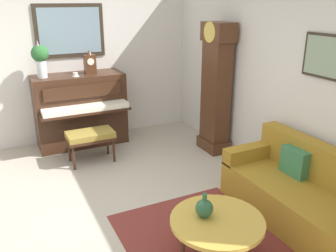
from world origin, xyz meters
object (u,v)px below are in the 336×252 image
at_px(piano, 81,110).
at_px(piano_bench, 90,136).
at_px(grandfather_clock, 216,92).
at_px(mantel_clock, 90,63).
at_px(couch, 306,196).
at_px(flower_vase, 40,57).
at_px(teacup, 75,75).
at_px(green_jug, 204,208).
at_px(coffee_table, 217,222).

distance_m(piano, piano_bench, 0.80).
height_order(grandfather_clock, mantel_clock, grandfather_clock).
distance_m(grandfather_clock, couch, 2.24).
distance_m(piano, mantel_clock, 0.79).
height_order(flower_vase, teacup, flower_vase).
relative_size(teacup, green_jug, 0.48).
bearing_deg(couch, piano, -153.46).
bearing_deg(couch, coffee_table, -86.92).
bearing_deg(mantel_clock, coffee_table, 4.34).
height_order(piano_bench, mantel_clock, mantel_clock).
bearing_deg(piano_bench, grandfather_clock, 77.84).
height_order(mantel_clock, flower_vase, flower_vase).
xyz_separation_m(piano, couch, (3.32, 1.66, -0.29)).
bearing_deg(couch, flower_vase, -146.51).
relative_size(couch, flower_vase, 3.28).
distance_m(coffee_table, green_jug, 0.17).
height_order(couch, coffee_table, couch).
relative_size(piano, couch, 0.76).
distance_m(coffee_table, teacup, 3.41).
distance_m(coffee_table, mantel_clock, 3.53).
bearing_deg(green_jug, teacup, -172.05).
bearing_deg(grandfather_clock, coffee_table, -32.38).
distance_m(couch, teacup, 3.75).
relative_size(grandfather_clock, couch, 1.07).
height_order(piano, piano_bench, piano).
bearing_deg(mantel_clock, piano, -90.55).
xyz_separation_m(couch, coffee_table, (0.06, -1.19, 0.08)).
bearing_deg(piano_bench, green_jug, 9.75).
bearing_deg(teacup, piano, 153.01).
xyz_separation_m(teacup, green_jug, (3.17, 0.44, -0.71)).
xyz_separation_m(piano, piano_bench, (0.77, -0.05, -0.20)).
xyz_separation_m(grandfather_clock, flower_vase, (-1.18, -2.40, 0.54)).
xyz_separation_m(grandfather_clock, mantel_clock, (-1.18, -1.65, 0.40)).
xyz_separation_m(couch, flower_vase, (-3.32, -2.20, 1.19)).
bearing_deg(mantel_clock, green_jug, 2.99).
distance_m(piano_bench, mantel_clock, 1.26).
relative_size(couch, green_jug, 7.92).
xyz_separation_m(piano, green_jug, (3.29, 0.38, -0.10)).
bearing_deg(mantel_clock, grandfather_clock, 54.40).
bearing_deg(piano, mantel_clock, 89.45).
xyz_separation_m(piano_bench, teacup, (-0.65, -0.01, 0.81)).
height_order(flower_vase, green_jug, flower_vase).
bearing_deg(piano, coffee_table, 7.83).
height_order(piano_bench, grandfather_clock, grandfather_clock).
xyz_separation_m(piano_bench, coffee_table, (2.61, 0.52, -0.02)).
height_order(piano_bench, green_jug, green_jug).
bearing_deg(piano_bench, coffee_table, 11.20).
relative_size(grandfather_clock, mantel_clock, 5.34).
relative_size(piano_bench, mantel_clock, 1.84).
bearing_deg(flower_vase, mantel_clock, 89.96).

